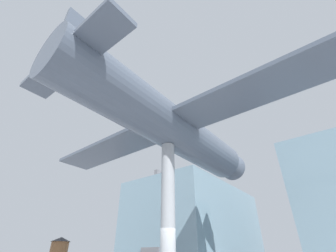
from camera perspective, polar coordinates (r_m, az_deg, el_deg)
glass_pavilion_left at (r=25.10m, az=7.36°, el=-24.89°), size 8.34×13.97×8.55m
support_pylon_central at (r=9.33m, az=0.00°, el=-21.67°), size 0.57×0.57×5.96m
suspended_airplane at (r=10.96m, az=1.14°, el=-0.68°), size 16.27×13.49×3.31m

